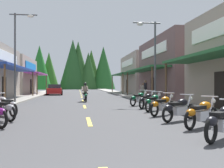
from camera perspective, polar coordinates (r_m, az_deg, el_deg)
name	(u,v)px	position (r m, az deg, el deg)	size (l,w,h in m)	color
ground	(82,97)	(29.44, -6.62, -2.90)	(9.35, 86.20, 0.10)	#424244
sidewalk_left	(27,97)	(29.93, -17.93, -2.65)	(2.38, 86.20, 0.12)	gray
sidewalk_right	(133,96)	(30.10, 4.63, -2.63)	(2.38, 86.20, 0.12)	#9E9991
centerline_dashes	(81,95)	(33.59, -6.72, -2.45)	(0.16, 61.35, 0.01)	#E0C64C
storefront_left_far	(4,76)	(39.60, -22.47, 1.62)	(9.15, 11.18, 5.11)	gray
storefront_right_middle	(184,68)	(27.71, 15.43, 3.28)	(8.42, 12.04, 6.05)	brown
storefront_right_far	(151,74)	(40.83, 8.43, 2.12)	(9.24, 12.37, 5.89)	gray
streetlamp_left	(19,45)	(20.91, -19.63, 7.91)	(2.02, 0.30, 6.73)	#474C51
streetlamp_right	(151,50)	(19.08, 8.49, 7.30)	(2.02, 0.30, 5.91)	#474C51
motorcycle_parked_right_0	(223,121)	(7.44, 23.01, -7.39)	(1.75, 1.40, 1.04)	black
motorcycle_parked_right_1	(202,113)	(9.19, 18.95, -5.98)	(1.81, 1.31, 1.04)	black
motorcycle_parked_right_2	(179,108)	(10.58, 14.40, -5.19)	(1.84, 1.26, 1.04)	black
motorcycle_parked_right_3	(163,105)	(12.28, 11.02, -4.47)	(1.67, 1.49, 1.04)	black
motorcycle_parked_right_4	(153,102)	(14.18, 9.03, -3.86)	(1.43, 1.72, 1.04)	black
motorcycle_parked_right_5	(147,100)	(15.77, 7.59, -3.47)	(1.42, 1.73, 1.04)	black
motorcycle_parked_right_6	(139,98)	(17.56, 5.90, -3.12)	(1.61, 1.56, 1.04)	black
motorcycle_parked_left_3	(5,105)	(12.86, -22.36, -4.27)	(1.56, 1.61, 1.04)	black
rider_cruising_lead	(85,94)	(21.41, -5.88, -2.11)	(0.60, 2.14, 1.57)	black
pedestrian_waiting	(143,89)	(28.56, 6.76, -1.11)	(0.50, 0.41, 1.55)	#3F593F
pedestrian_strolling	(145,88)	(24.79, 7.29, -0.88)	(0.32, 0.56, 1.81)	#726659
parked_car_curbside	(55,90)	(35.60, -12.36, -1.21)	(2.24, 4.39, 1.40)	#B21919
treeline_backdrop	(76,67)	(74.29, -7.81, 3.67)	(23.99, 11.49, 13.93)	#234F23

